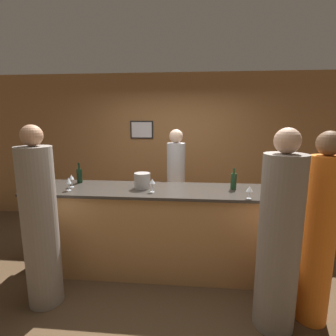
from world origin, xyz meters
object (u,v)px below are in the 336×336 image
object	(u,v)px
guest_0	(40,224)
wine_bottle_0	(44,183)
guest_2	(319,235)
ice_bucket	(142,181)
bartender	(176,189)
wine_bottle_2	(234,181)
guest_1	(279,240)
wine_bottle_1	(79,175)

from	to	relation	value
guest_0	wine_bottle_0	xyz separation A→B (m)	(-0.18, 0.44, 0.33)
guest_0	guest_2	world-z (taller)	guest_0
guest_0	ice_bucket	bearing A→B (deg)	39.71
bartender	guest_0	distance (m)	2.08
guest_0	wine_bottle_2	distance (m)	2.25
guest_1	wine_bottle_2	size ratio (longest dim) A/B	7.05
wine_bottle_0	ice_bucket	size ratio (longest dim) A/B	1.52
guest_2	ice_bucket	world-z (taller)	guest_2
ice_bucket	wine_bottle_1	bearing A→B (deg)	167.58
wine_bottle_0	guest_1	bearing A→B (deg)	-12.34
guest_1	wine_bottle_0	size ratio (longest dim) A/B	6.14
guest_0	wine_bottle_1	bearing A→B (deg)	89.10
bartender	guest_2	world-z (taller)	guest_2
wine_bottle_0	ice_bucket	distance (m)	1.16
wine_bottle_2	wine_bottle_1	bearing A→B (deg)	175.82
bartender	ice_bucket	size ratio (longest dim) A/B	8.89
guest_2	wine_bottle_2	distance (m)	1.11
bartender	guest_2	bearing A→B (deg)	131.67
wine_bottle_2	ice_bucket	bearing A→B (deg)	-177.46
guest_0	wine_bottle_0	world-z (taller)	guest_0
guest_2	wine_bottle_0	bearing A→B (deg)	171.31
guest_1	guest_2	bearing A→B (deg)	15.10
guest_1	wine_bottle_2	bearing A→B (deg)	106.76
wine_bottle_1	wine_bottle_2	world-z (taller)	wine_bottle_1
guest_1	ice_bucket	distance (m)	1.70
guest_1	wine_bottle_0	xyz separation A→B (m)	(-2.53, 0.55, 0.34)
guest_2	ice_bucket	bearing A→B (deg)	156.92
wine_bottle_1	wine_bottle_2	bearing A→B (deg)	-4.18
guest_1	ice_bucket	xyz separation A→B (m)	(-1.42, 0.88, 0.31)
guest_1	guest_2	size ratio (longest dim) A/B	1.02
wine_bottle_0	wine_bottle_1	world-z (taller)	wine_bottle_0
guest_2	wine_bottle_1	xyz separation A→B (m)	(-2.73, 0.98, 0.31)
bartender	guest_2	distance (m)	2.17
bartender	guest_0	size ratio (longest dim) A/B	0.95
guest_0	guest_1	bearing A→B (deg)	-2.70
wine_bottle_0	ice_bucket	world-z (taller)	wine_bottle_0
guest_2	ice_bucket	xyz separation A→B (m)	(-1.82, 0.77, 0.30)
bartender	wine_bottle_2	xyz separation A→B (m)	(0.77, -0.80, 0.34)
guest_0	guest_1	distance (m)	2.35
wine_bottle_2	bartender	bearing A→B (deg)	133.96
guest_1	bartender	bearing A→B (deg)	121.26
bartender	ice_bucket	xyz separation A→B (m)	(-0.37, -0.85, 0.33)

